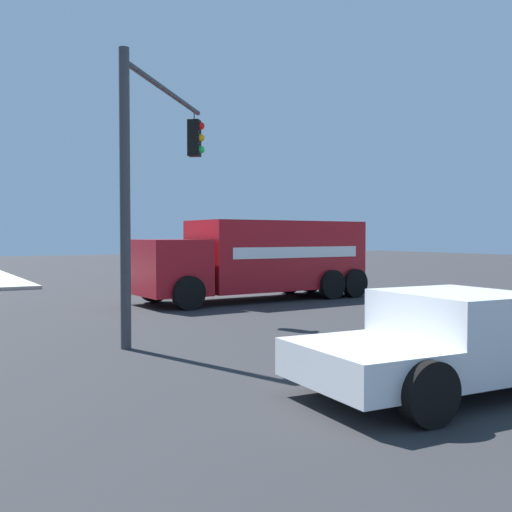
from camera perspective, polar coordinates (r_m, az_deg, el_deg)
name	(u,v)px	position (r m, az deg, el deg)	size (l,w,h in m)	color
ground_plane	(263,295)	(21.80, 0.72, -3.75)	(100.00, 100.00, 0.00)	#2B2B2D
delivery_truck	(259,258)	(20.06, 0.32, -0.20)	(3.16, 8.18, 2.67)	#AD141E
traffic_light_primary	(156,160)	(13.13, -9.61, 9.11)	(3.76, 3.34, 5.70)	#38383D
pickup_white	(468,338)	(8.89, 19.68, -7.40)	(2.49, 5.30, 1.38)	white
sedan_silver	(266,263)	(33.82, 0.94, -0.67)	(2.24, 4.40, 1.31)	#B7BABF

